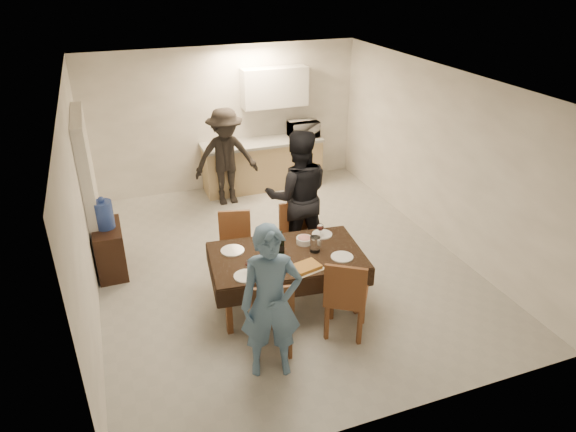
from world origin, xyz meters
The scene contains 33 objects.
floor centered at (0.00, 0.00, 0.00)m, with size 5.00×6.00×0.02m, color #A6A6A1.
ceiling centered at (0.00, 0.00, 2.60)m, with size 5.00×6.00×0.02m, color white.
wall_back centered at (0.00, 3.00, 1.30)m, with size 5.00×0.02×2.60m, color white.
wall_front centered at (0.00, -3.00, 1.30)m, with size 5.00×0.02×2.60m, color white.
wall_left centered at (-2.50, 0.00, 1.30)m, with size 0.02×6.00×2.60m, color white.
wall_right centered at (2.50, 0.00, 1.30)m, with size 0.02×6.00×2.60m, color white.
stub_partition centered at (-2.42, 1.20, 1.05)m, with size 0.15×1.40×2.10m, color silver.
kitchen_base_cabinet centered at (0.60, 2.68, 0.43)m, with size 2.20×0.60×0.86m, color tan.
kitchen_worktop centered at (0.60, 2.68, 0.89)m, with size 2.24×0.64×0.05m, color #9D9E99.
upper_cabinet centered at (0.90, 2.82, 1.85)m, with size 1.20×0.34×0.70m, color silver.
dining_table centered at (-0.25, -0.96, 0.69)m, with size 1.95×1.26×0.72m.
chair_near_left centered at (-0.70, -1.80, 0.59)m, with size 0.53×0.53×0.52m.
chair_near_right centered at (0.20, -1.80, 0.62)m, with size 0.64×0.68×0.55m.
chair_far_left centered at (-0.70, -0.30, 0.58)m, with size 0.52×0.52×0.51m.
chair_far_right centered at (0.20, -0.30, 0.57)m, with size 0.44×0.44×0.51m.
console centered at (-2.28, 0.58, 0.35)m, with size 0.37×0.75×0.69m, color black.
water_jug centered at (-2.28, 0.58, 0.88)m, with size 0.25×0.25×0.38m, color #3451B1.
wine_bottle centered at (-0.30, -0.91, 0.87)m, with size 0.08×0.08×0.30m, color black, non-canonical shape.
water_pitcher centered at (0.10, -1.01, 0.82)m, with size 0.13×0.13×0.20m, color white.
savoury_tart centered at (-0.15, -1.34, 0.74)m, with size 0.37×0.28×0.05m, color #C78C3A.
salad_bowl centered at (0.05, -0.78, 0.76)m, with size 0.20×0.20×0.08m, color silver.
mushroom_dish centered at (-0.30, -0.68, 0.74)m, with size 0.18×0.18×0.03m, color silver.
wine_glass_a centered at (-0.80, -1.21, 0.81)m, with size 0.08×0.08×0.19m, color white, non-canonical shape.
wine_glass_b centered at (0.30, -0.71, 0.82)m, with size 0.09×0.09×0.20m, color white, non-canonical shape.
wine_glass_c centered at (-0.45, -0.66, 0.81)m, with size 0.08×0.08×0.19m, color white, non-canonical shape.
plate_near_left centered at (-0.85, -1.26, 0.73)m, with size 0.28×0.28×0.02m, color silver.
plate_near_right centered at (0.35, -1.26, 0.73)m, with size 0.27×0.27×0.02m, color silver.
plate_far_left centered at (-0.85, -0.66, 0.73)m, with size 0.29×0.29×0.02m, color silver.
plate_far_right centered at (0.35, -0.66, 0.73)m, with size 0.27×0.27×0.02m, color silver.
microwave centered at (1.42, 2.68, 1.06)m, with size 0.54×0.37×0.30m, color silver.
person_near centered at (-0.80, -2.01, 0.86)m, with size 0.63×0.41×1.72m, color slate.
person_far centered at (0.30, 0.09, 0.96)m, with size 0.93×0.73×1.92m, color black.
person_kitchen centered at (-0.20, 2.23, 0.86)m, with size 1.11×0.64×1.72m, color black.
Camera 1 is at (-2.08, -5.98, 3.95)m, focal length 32.00 mm.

